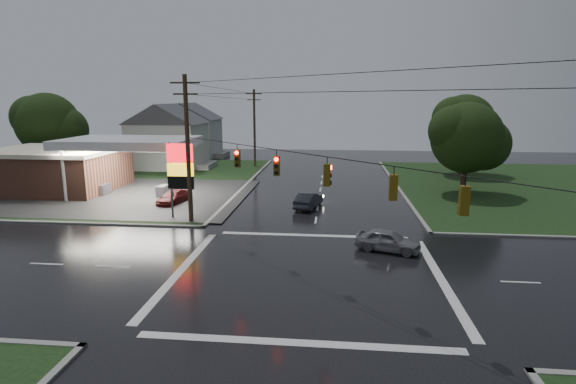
# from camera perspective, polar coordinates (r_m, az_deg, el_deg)

# --- Properties ---
(ground) EXTENTS (120.00, 120.00, 0.00)m
(ground) POSITION_cam_1_polar(r_m,az_deg,el_deg) (24.65, 2.52, -10.36)
(ground) COLOR black
(ground) RESTS_ON ground
(grass_nw) EXTENTS (36.00, 36.00, 0.08)m
(grass_nw) POSITION_cam_1_polar(r_m,az_deg,el_deg) (56.64, -23.08, 1.45)
(grass_nw) COLOR black
(grass_nw) RESTS_ON ground
(grass_ne) EXTENTS (36.00, 36.00, 0.08)m
(grass_ne) POSITION_cam_1_polar(r_m,az_deg,el_deg) (55.50, 32.16, 0.38)
(grass_ne) COLOR black
(grass_ne) RESTS_ON ground
(gas_station) EXTENTS (26.20, 18.00, 5.60)m
(gas_station) POSITION_cam_1_polar(r_m,az_deg,el_deg) (50.74, -26.36, 2.94)
(gas_station) COLOR #2D2D2D
(gas_station) RESTS_ON ground
(pylon_sign) EXTENTS (2.00, 0.35, 6.00)m
(pylon_sign) POSITION_cam_1_polar(r_m,az_deg,el_deg) (35.69, -13.51, 2.97)
(pylon_sign) COLOR #59595E
(pylon_sign) RESTS_ON ground
(utility_pole_nw) EXTENTS (2.20, 0.32, 11.00)m
(utility_pole_nw) POSITION_cam_1_polar(r_m,az_deg,el_deg) (34.22, -12.61, 5.53)
(utility_pole_nw) COLOR #382619
(utility_pole_nw) RESTS_ON ground
(utility_pole_n) EXTENTS (2.20, 0.32, 10.50)m
(utility_pole_n) POSITION_cam_1_polar(r_m,az_deg,el_deg) (61.85, -4.28, 8.23)
(utility_pole_n) COLOR #382619
(utility_pole_n) RESTS_ON ground
(traffic_signals) EXTENTS (26.87, 26.87, 1.47)m
(traffic_signals) POSITION_cam_1_polar(r_m,az_deg,el_deg) (22.98, 2.71, 4.76)
(traffic_signals) COLOR black
(traffic_signals) RESTS_ON ground
(house_near) EXTENTS (11.05, 8.48, 8.60)m
(house_near) POSITION_cam_1_polar(r_m,az_deg,el_deg) (63.03, -14.97, 6.96)
(house_near) COLOR silver
(house_near) RESTS_ON ground
(house_far) EXTENTS (11.05, 8.48, 8.60)m
(house_far) POSITION_cam_1_polar(r_m,az_deg,el_deg) (74.65, -12.46, 7.78)
(house_far) COLOR silver
(house_far) RESTS_ON ground
(tree_nw_behind) EXTENTS (8.93, 7.60, 10.00)m
(tree_nw_behind) POSITION_cam_1_polar(r_m,az_deg,el_deg) (63.45, -28.07, 7.63)
(tree_nw_behind) COLOR black
(tree_nw_behind) RESTS_ON ground
(tree_ne_near) EXTENTS (7.99, 6.80, 8.98)m
(tree_ne_near) POSITION_cam_1_polar(r_m,az_deg,el_deg) (46.76, 21.91, 6.38)
(tree_ne_near) COLOR black
(tree_ne_near) RESTS_ON ground
(tree_ne_far) EXTENTS (8.46, 7.20, 9.80)m
(tree_ne_far) POSITION_cam_1_polar(r_m,az_deg,el_deg) (59.06, 21.61, 7.97)
(tree_ne_far) COLOR black
(tree_ne_far) RESTS_ON ground
(car_north) EXTENTS (2.46, 4.36, 1.36)m
(car_north) POSITION_cam_1_polar(r_m,az_deg,el_deg) (38.80, 2.62, -1.03)
(car_north) COLOR black
(car_north) RESTS_ON ground
(car_crossing) EXTENTS (4.28, 2.80, 1.36)m
(car_crossing) POSITION_cam_1_polar(r_m,az_deg,el_deg) (28.64, 12.60, -6.00)
(car_crossing) COLOR slate
(car_crossing) RESTS_ON ground
(car_pump) EXTENTS (2.40, 4.31, 1.18)m
(car_pump) POSITION_cam_1_polar(r_m,az_deg,el_deg) (41.66, -14.35, -0.63)
(car_pump) COLOR #591414
(car_pump) RESTS_ON ground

